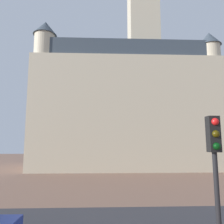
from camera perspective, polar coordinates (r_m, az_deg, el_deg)
name	(u,v)px	position (r m, az deg, el deg)	size (l,w,h in m)	color
landmark_building	(128,102)	(33.42, 4.24, 2.65)	(26.43, 11.83, 37.16)	beige
traffic_light_pole	(216,170)	(6.02, 25.81, -13.75)	(0.28, 0.34, 4.47)	black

